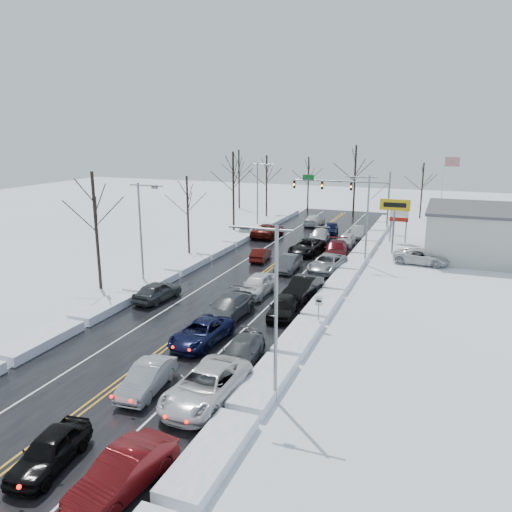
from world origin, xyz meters
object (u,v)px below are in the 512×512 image
at_px(oncoming_car_0, 261,261).
at_px(tires_plus_sign, 395,209).
at_px(queued_car_0, 51,466).
at_px(traffic_signal_mast, 351,189).
at_px(flagpole, 444,188).

bearing_deg(oncoming_car_0, tires_plus_sign, -152.77).
relative_size(tires_plus_sign, oncoming_car_0, 1.46).
xyz_separation_m(queued_car_0, oncoming_car_0, (-3.56, 33.81, 0.00)).
height_order(tires_plus_sign, oncoming_car_0, tires_plus_sign).
bearing_deg(traffic_signal_mast, queued_car_0, -91.93).
height_order(flagpole, oncoming_car_0, flagpole).
relative_size(traffic_signal_mast, tires_plus_sign, 2.21).
bearing_deg(oncoming_car_0, traffic_signal_mast, -111.18).
distance_m(tires_plus_sign, oncoming_car_0, 15.73).
bearing_deg(tires_plus_sign, flagpole, 71.56).
height_order(traffic_signal_mast, flagpole, flagpole).
height_order(tires_plus_sign, flagpole, flagpole).
bearing_deg(queued_car_0, flagpole, 68.96).
relative_size(tires_plus_sign, flagpole, 0.60).
bearing_deg(queued_car_0, oncoming_car_0, 88.56).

